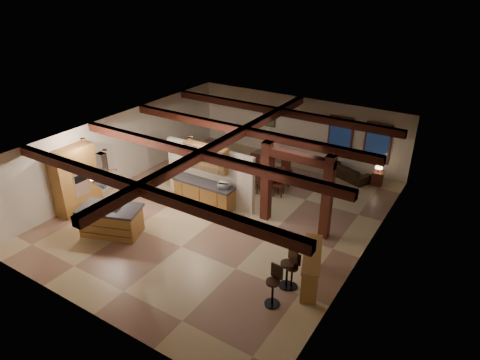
{
  "coord_description": "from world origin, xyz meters",
  "views": [
    {
      "loc": [
        7.6,
        -10.98,
        7.98
      ],
      "look_at": [
        0.33,
        0.5,
        1.22
      ],
      "focal_mm": 32.0,
      "sensor_mm": 36.0,
      "label": 1
    }
  ],
  "objects_px": {
    "kitchen_island": "(111,220)",
    "bar_counter": "(312,263)",
    "sofa": "(348,172)",
    "dining_table": "(267,179)"
  },
  "relations": [
    {
      "from": "dining_table",
      "to": "sofa",
      "type": "height_order",
      "value": "dining_table"
    },
    {
      "from": "bar_counter",
      "to": "dining_table",
      "type": "bearing_deg",
      "value": 130.78
    },
    {
      "from": "kitchen_island",
      "to": "bar_counter",
      "type": "xyz_separation_m",
      "value": [
        6.61,
        1.22,
        0.18
      ]
    },
    {
      "from": "dining_table",
      "to": "sofa",
      "type": "relative_size",
      "value": 0.91
    },
    {
      "from": "kitchen_island",
      "to": "bar_counter",
      "type": "relative_size",
      "value": 1.15
    },
    {
      "from": "sofa",
      "to": "bar_counter",
      "type": "xyz_separation_m",
      "value": [
        1.43,
        -7.07,
        0.4
      ]
    },
    {
      "from": "dining_table",
      "to": "bar_counter",
      "type": "bearing_deg",
      "value": -44.16
    },
    {
      "from": "bar_counter",
      "to": "sofa",
      "type": "bearing_deg",
      "value": 101.42
    },
    {
      "from": "kitchen_island",
      "to": "sofa",
      "type": "height_order",
      "value": "kitchen_island"
    },
    {
      "from": "sofa",
      "to": "bar_counter",
      "type": "relative_size",
      "value": 0.97
    }
  ]
}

